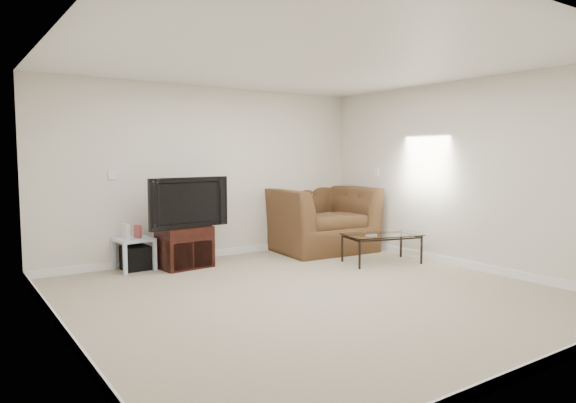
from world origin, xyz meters
TOP-DOWN VIEW (x-y plane):
  - floor at (0.00, 0.00)m, footprint 5.00×5.00m
  - ceiling at (0.00, 0.00)m, footprint 5.00×5.00m
  - wall_back at (0.00, 2.50)m, footprint 5.00×0.02m
  - wall_left at (-2.50, 0.00)m, footprint 0.02×5.00m
  - wall_right at (2.50, 0.00)m, footprint 0.02×5.00m
  - plate_back at (-1.40, 2.49)m, footprint 0.12×0.02m
  - plate_right_switch at (2.49, 1.60)m, footprint 0.02×0.09m
  - plate_right_outlet at (2.49, 1.30)m, footprint 0.02×0.08m
  - tv_stand at (-0.60, 2.05)m, footprint 0.71×0.53m
  - dvd_player at (-0.60, 2.01)m, footprint 0.39×0.29m
  - television at (-0.60, 2.02)m, footprint 1.10×0.36m
  - side_table at (-1.21, 2.28)m, footprint 0.48×0.48m
  - subwoofer at (-1.19, 2.30)m, footprint 0.34×0.34m
  - game_console at (-1.32, 2.25)m, footprint 0.05×0.14m
  - game_case at (-1.16, 2.27)m, footprint 0.07×0.13m
  - recliner at (1.68, 2.05)m, footprint 1.61×1.11m
  - coffee_table at (1.80, 0.77)m, footprint 1.15×0.82m
  - remote at (1.59, 0.76)m, footprint 0.17×0.11m

SIDE VIEW (x-z plane):
  - floor at x=0.00m, z-range 0.00..0.00m
  - subwoofer at x=-1.19m, z-range -0.01..0.31m
  - coffee_table at x=1.80m, z-range 0.00..0.41m
  - side_table at x=-1.21m, z-range 0.00..0.43m
  - tv_stand at x=-0.60m, z-range 0.00..0.55m
  - plate_right_outlet at x=2.49m, z-range 0.24..0.36m
  - remote at x=1.59m, z-range 0.41..0.43m
  - dvd_player at x=-0.60m, z-range 0.44..0.49m
  - game_case at x=-1.16m, z-range 0.43..0.59m
  - game_console at x=-1.32m, z-range 0.43..0.62m
  - recliner at x=1.68m, z-range 0.00..1.34m
  - television at x=-0.60m, z-range 0.55..1.22m
  - wall_back at x=0.00m, z-range 0.00..2.50m
  - wall_left at x=-2.50m, z-range 0.00..2.50m
  - wall_right at x=2.50m, z-range 0.00..2.50m
  - plate_back at x=-1.40m, z-range 1.19..1.31m
  - plate_right_switch at x=2.49m, z-range 1.19..1.31m
  - ceiling at x=0.00m, z-range 2.50..2.50m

